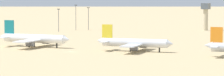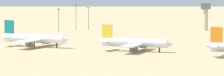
{
  "view_description": "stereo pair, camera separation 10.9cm",
  "coord_description": "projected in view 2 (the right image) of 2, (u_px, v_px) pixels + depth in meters",
  "views": [
    {
      "loc": [
        149.63,
        -245.09,
        28.54
      ],
      "look_at": [
        15.02,
        10.86,
        6.0
      ],
      "focal_mm": 102.44,
      "sensor_mm": 36.0,
      "label": 1
    },
    {
      "loc": [
        149.73,
        -245.04,
        28.54
      ],
      "look_at": [
        15.02,
        10.86,
        6.0
      ],
      "focal_mm": 102.44,
      "sensor_mm": 36.0,
      "label": 2
    }
  ],
  "objects": [
    {
      "name": "parked_jet_teal_2",
      "position": [
        34.0,
        38.0,
        309.98
      ],
      "size": [
        39.0,
        32.88,
        12.88
      ],
      "rotation": [
        0.0,
        0.0,
        0.08
      ],
      "color": "white",
      "rests_on": "ground"
    },
    {
      "name": "light_pole_west",
      "position": [
        88.0,
        17.0,
        437.91
      ],
      "size": [
        1.8,
        0.5,
        15.53
      ],
      "color": "#59595E",
      "rests_on": "ground"
    },
    {
      "name": "ground",
      "position": [
        71.0,
        52.0,
        287.93
      ],
      "size": [
        4000.0,
        4000.0,
        0.0
      ],
      "primitive_type": "plane",
      "color": "tan"
    },
    {
      "name": "parked_jet_yellow_3",
      "position": [
        134.0,
        43.0,
        288.47
      ],
      "size": [
        36.44,
        30.95,
        12.04
      ],
      "rotation": [
        0.0,
        0.0,
        0.14
      ],
      "color": "silver",
      "rests_on": "ground"
    },
    {
      "name": "light_pole_mid",
      "position": [
        76.0,
        16.0,
        434.65
      ],
      "size": [
        1.8,
        0.5,
        17.38
      ],
      "color": "#59595E",
      "rests_on": "ground"
    },
    {
      "name": "control_tower",
      "position": [
        206.0,
        14.0,
        432.7
      ],
      "size": [
        5.2,
        5.2,
        18.54
      ],
      "color": "#C6B793",
      "rests_on": "ground"
    },
    {
      "name": "light_pole_east",
      "position": [
        59.0,
        18.0,
        418.63
      ],
      "size": [
        1.8,
        0.5,
        15.17
      ],
      "color": "#59595E",
      "rests_on": "ground"
    }
  ]
}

